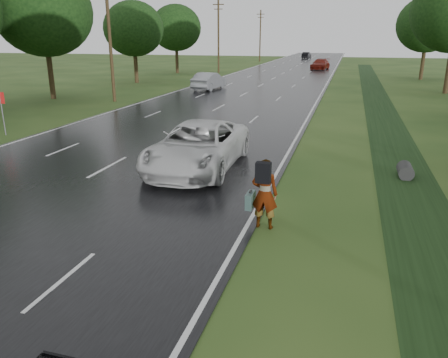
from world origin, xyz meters
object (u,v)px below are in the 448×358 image
at_px(road_sign, 1,105).
at_px(silver_sedan, 209,81).
at_px(pedestrian, 264,193).
at_px(white_pickup, 198,146).

height_order(road_sign, silver_sedan, road_sign).
distance_m(road_sign, pedestrian, 17.60).
bearing_deg(white_pickup, pedestrian, -54.38).
relative_size(pedestrian, white_pickup, 0.30).
xyz_separation_m(road_sign, pedestrian, (15.67, -7.99, -0.62)).
relative_size(white_pickup, silver_sedan, 1.30).
bearing_deg(road_sign, silver_sedan, 79.06).
height_order(pedestrian, silver_sedan, pedestrian).
xyz_separation_m(pedestrian, silver_sedan, (-11.31, 30.57, -0.15)).
xyz_separation_m(road_sign, white_pickup, (12.10, -3.16, -0.69)).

